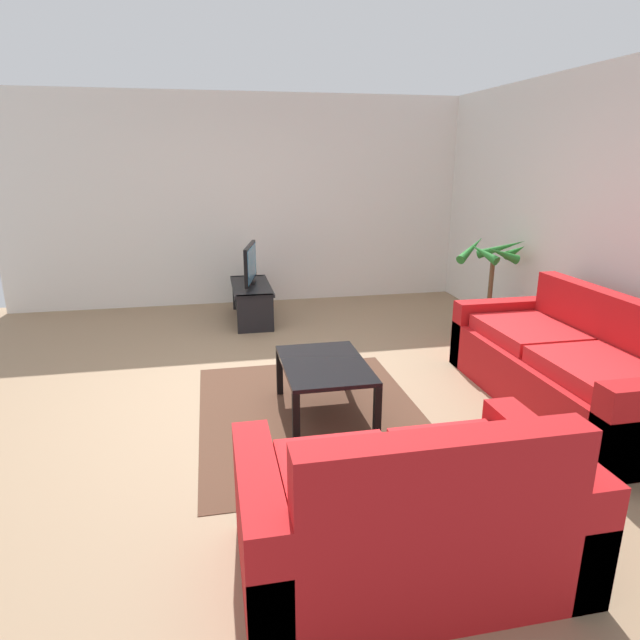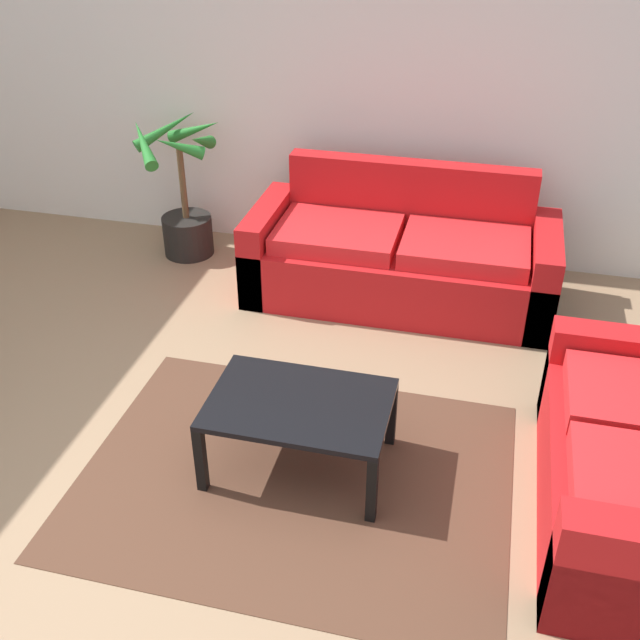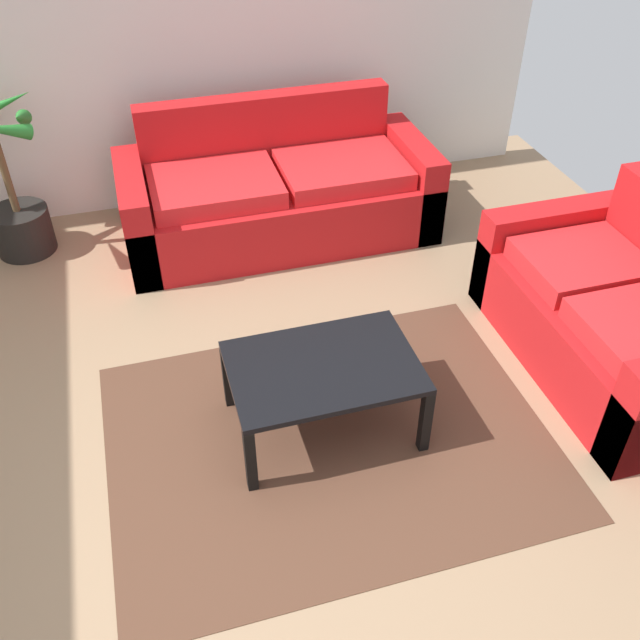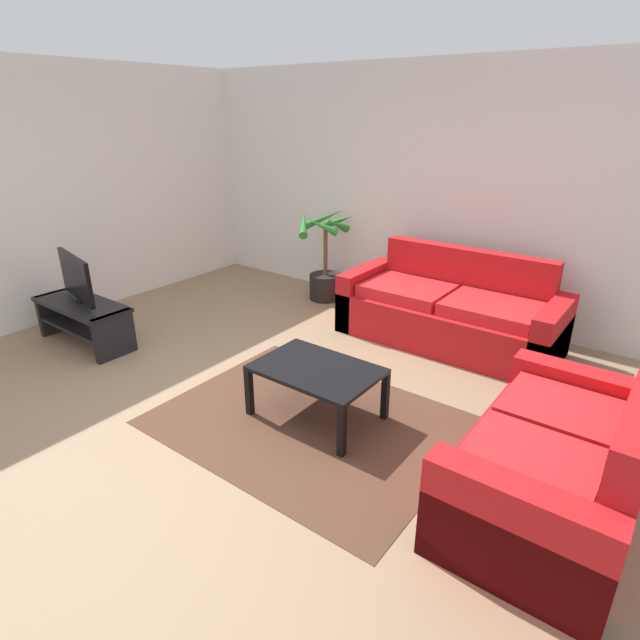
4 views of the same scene
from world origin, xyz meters
name	(u,v)px [view 1 (image 1 of 4)]	position (x,y,z in m)	size (l,w,h in m)	color
ground_plane	(268,388)	(0.00, 0.00, 0.00)	(6.60, 6.60, 0.00)	#937556
wall_back	(596,222)	(0.00, 3.00, 1.35)	(6.00, 0.06, 2.70)	silver
wall_left	(240,202)	(-3.00, 0.00, 1.35)	(0.06, 6.00, 2.70)	silver
couch_main	(566,370)	(0.81, 2.28, 0.30)	(2.14, 0.90, 0.90)	red
couch_loveseat	(409,516)	(2.28, 0.42, 0.30)	(0.90, 1.57, 0.90)	red
tv_stand	(251,297)	(-2.10, 0.04, 0.29)	(1.10, 0.45, 0.44)	black
tv	(250,264)	(-2.10, 0.04, 0.69)	(0.78, 0.20, 0.48)	black
coffee_table	(324,369)	(0.58, 0.38, 0.37)	(0.92, 0.63, 0.42)	black
area_rug	(312,414)	(0.58, 0.28, 0.00)	(2.20, 1.70, 0.01)	#513323
potted_palm	(490,300)	(-0.96, 2.56, 0.41)	(0.69, 0.80, 1.09)	black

